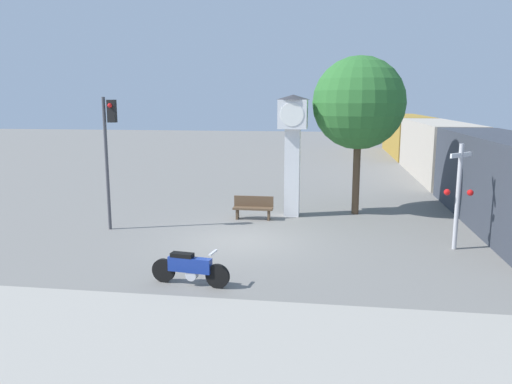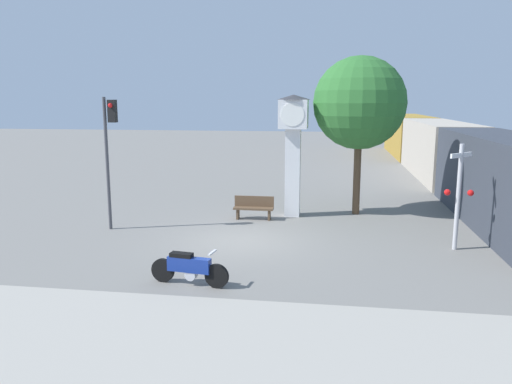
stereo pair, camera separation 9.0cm
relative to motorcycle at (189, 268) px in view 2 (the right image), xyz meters
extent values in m
plane|color=slate|center=(0.61, 4.23, -0.46)|extent=(120.00, 120.00, 0.00)
cube|color=#9E998E|center=(0.61, -4.00, -0.41)|extent=(36.00, 6.00, 0.10)
cylinder|color=black|center=(0.76, -0.11, -0.14)|extent=(0.64, 0.19, 0.63)
cylinder|color=black|center=(-0.75, 0.11, -0.14)|extent=(0.64, 0.19, 0.63)
cube|color=navy|center=(0.01, 0.00, 0.09)|extent=(1.18, 0.40, 0.38)
cube|color=black|center=(-0.20, 0.03, 0.33)|extent=(0.62, 0.33, 0.11)
cylinder|color=silver|center=(0.06, -0.01, -0.17)|extent=(0.32, 0.25, 0.30)
cube|color=silver|center=(0.65, -0.09, 0.47)|extent=(0.13, 0.47, 0.04)
cube|color=white|center=(2.02, 8.29, 1.34)|extent=(0.60, 0.60, 3.60)
cube|color=white|center=(2.02, 8.29, 3.72)|extent=(1.14, 1.14, 1.14)
cylinder|color=white|center=(2.02, 7.71, 3.72)|extent=(0.92, 0.02, 0.92)
cone|color=#333338|center=(2.02, 8.29, 4.39)|extent=(1.37, 1.37, 0.20)
cube|color=#333842|center=(10.17, 7.83, 1.24)|extent=(2.80, 12.05, 3.40)
cube|color=#ADA393|center=(10.17, 20.48, 1.24)|extent=(2.80, 12.05, 3.40)
cube|color=olive|center=(10.17, 33.13, 1.24)|extent=(2.80, 12.05, 3.40)
cylinder|color=#47474C|center=(-4.50, 5.09, 1.97)|extent=(0.12, 0.12, 4.85)
cube|color=black|center=(-4.20, 5.09, 3.89)|extent=(0.28, 0.24, 0.80)
sphere|color=red|center=(-4.20, 4.94, 4.09)|extent=(0.16, 0.16, 0.16)
cylinder|color=#B7B7BC|center=(7.57, 4.31, 1.24)|extent=(0.14, 0.14, 3.40)
cube|color=white|center=(7.57, 4.31, 2.59)|extent=(0.82, 0.82, 0.14)
sphere|color=red|center=(7.22, 4.26, 1.41)|extent=(0.20, 0.20, 0.20)
sphere|color=red|center=(7.92, 4.26, 1.41)|extent=(0.20, 0.20, 0.20)
cylinder|color=brown|center=(4.65, 9.02, 1.10)|extent=(0.30, 0.30, 3.11)
sphere|color=#2D6B2D|center=(4.65, 9.02, 4.16)|extent=(3.77, 3.77, 3.77)
cube|color=brown|center=(0.54, 7.39, -0.01)|extent=(1.60, 0.44, 0.08)
cube|color=brown|center=(0.54, 7.58, 0.24)|extent=(1.60, 0.06, 0.44)
cube|color=brown|center=(-0.10, 7.39, -0.25)|extent=(0.08, 0.35, 0.41)
cube|color=brown|center=(1.18, 7.39, -0.25)|extent=(0.08, 0.35, 0.41)
camera|label=1|loc=(3.48, -11.95, 4.29)|focal=35.00mm
camera|label=2|loc=(3.57, -11.93, 4.29)|focal=35.00mm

